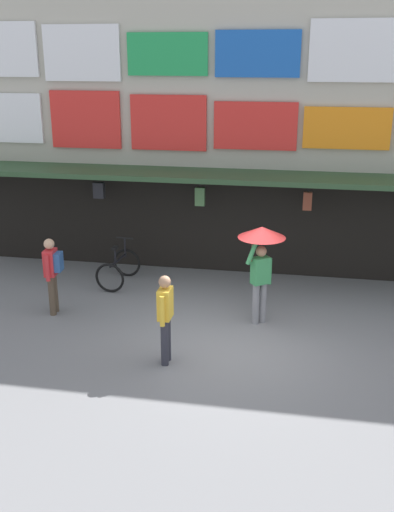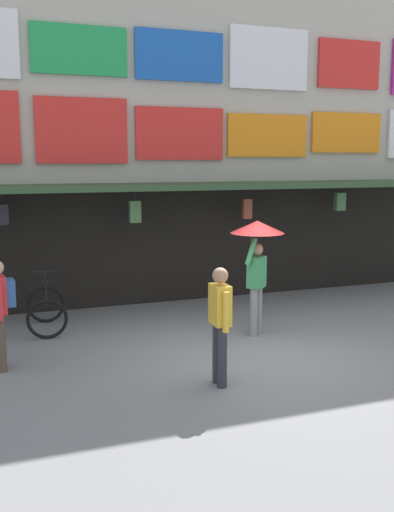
{
  "view_description": "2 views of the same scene",
  "coord_description": "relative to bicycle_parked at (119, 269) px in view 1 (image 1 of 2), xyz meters",
  "views": [
    {
      "loc": [
        1.21,
        -10.31,
        5.33
      ],
      "look_at": [
        -0.86,
        0.97,
        1.4
      ],
      "focal_mm": 41.58,
      "sensor_mm": 36.0,
      "label": 1
    },
    {
      "loc": [
        -4.02,
        -8.17,
        3.11
      ],
      "look_at": [
        -0.69,
        0.99,
        1.51
      ],
      "focal_mm": 40.61,
      "sensor_mm": 36.0,
      "label": 2
    }
  ],
  "objects": [
    {
      "name": "bicycle_parked",
      "position": [
        0.0,
        0.0,
        0.0
      ],
      "size": [
        0.81,
        1.21,
        1.05
      ],
      "color": "black",
      "rests_on": "ground"
    },
    {
      "name": "shopfront",
      "position": [
        3.08,
        1.99,
        3.57
      ],
      "size": [
        18.0,
        2.6,
        8.0
      ],
      "color": "#B2AD9E",
      "rests_on": "ground"
    },
    {
      "name": "pedestrian_in_yellow",
      "position": [
        2.02,
        -3.57,
        0.55
      ],
      "size": [
        0.23,
        0.53,
        1.68
      ],
      "color": "#2D2D38",
      "rests_on": "ground"
    },
    {
      "name": "ground_plane",
      "position": [
        3.08,
        -2.58,
        -0.39
      ],
      "size": [
        80.0,
        80.0,
        0.0
      ],
      "primitive_type": "plane",
      "color": "slate"
    },
    {
      "name": "pedestrian_with_umbrella",
      "position": [
        3.53,
        -1.59,
        1.25
      ],
      "size": [
        0.96,
        0.96,
        2.08
      ],
      "color": "gray",
      "rests_on": "ground"
    },
    {
      "name": "pedestrian_in_white",
      "position": [
        -0.83,
        -1.9,
        0.59
      ],
      "size": [
        0.38,
        0.53,
        1.68
      ],
      "color": "brown",
      "rests_on": "ground"
    }
  ]
}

